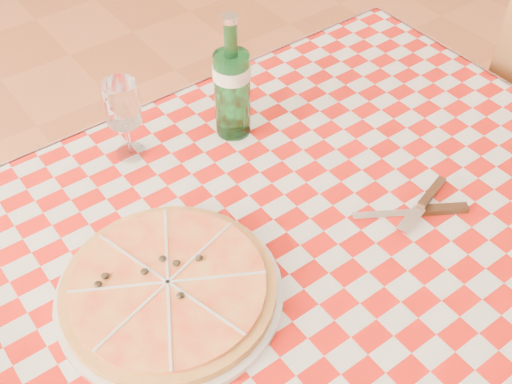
% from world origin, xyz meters
% --- Properties ---
extents(dining_table, '(1.20, 0.80, 0.75)m').
position_xyz_m(dining_table, '(0.00, 0.00, 0.66)').
color(dining_table, brown).
rests_on(dining_table, ground).
extents(tablecloth, '(1.30, 0.90, 0.01)m').
position_xyz_m(tablecloth, '(0.00, 0.00, 0.75)').
color(tablecloth, '#A3110A').
rests_on(tablecloth, dining_table).
extents(pizza_plate, '(0.43, 0.43, 0.05)m').
position_xyz_m(pizza_plate, '(-0.23, 0.01, 0.78)').
color(pizza_plate, '#D19145').
rests_on(pizza_plate, tablecloth).
extents(water_bottle, '(0.09, 0.09, 0.25)m').
position_xyz_m(water_bottle, '(0.08, 0.27, 0.88)').
color(water_bottle, '#175E28').
rests_on(water_bottle, tablecloth).
extents(wine_glass, '(0.07, 0.07, 0.16)m').
position_xyz_m(wine_glass, '(-0.11, 0.33, 0.84)').
color(wine_glass, white).
rests_on(wine_glass, tablecloth).
extents(cutlery, '(0.23, 0.19, 0.02)m').
position_xyz_m(cutlery, '(0.21, -0.10, 0.77)').
color(cutlery, silver).
rests_on(cutlery, tablecloth).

